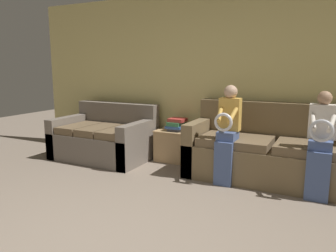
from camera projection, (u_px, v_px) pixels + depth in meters
name	position (u px, v px, depth m)	size (l,w,h in m)	color
wall_back	(221.00, 79.00, 4.86)	(6.77, 0.06, 2.55)	#DBCC7F
couch_main	(275.00, 154.00, 4.21)	(2.22, 0.89, 0.98)	brown
couch_side	(105.00, 139.00, 5.27)	(1.50, 1.00, 0.86)	#70665B
child_left_seated	(227.00, 130.00, 4.06)	(0.26, 0.37, 1.23)	#475B8E
child_right_seated	(321.00, 141.00, 3.59)	(0.29, 0.37, 1.19)	#475B8E
side_shelf	(176.00, 145.00, 5.09)	(0.62, 0.42, 0.48)	tan
book_stack	(177.00, 124.00, 5.04)	(0.26, 0.32, 0.19)	#4C4C56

